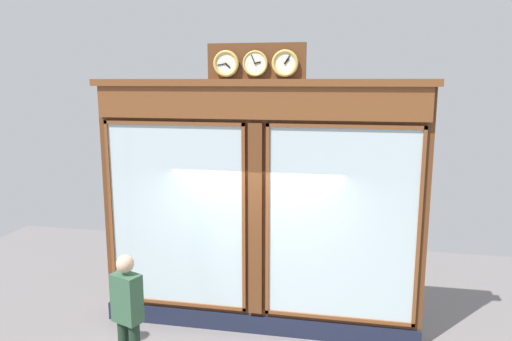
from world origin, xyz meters
The scene contains 2 objects.
shop_facade centered at (0.00, -0.13, 1.92)m, with size 4.90×0.42×4.29m.
pedestrian centered at (1.34, 1.49, 0.93)m, with size 0.42×0.34×1.69m.
Camera 1 is at (-1.30, 6.64, 3.79)m, focal length 33.79 mm.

